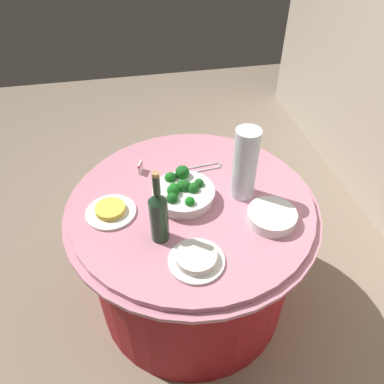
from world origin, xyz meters
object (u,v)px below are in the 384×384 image
(plate_stack, at_px, (272,217))
(decorative_fruit_vase, at_px, (244,168))
(wine_bottle, at_px, (159,215))
(broccoli_bowl, at_px, (183,192))
(serving_tongs, at_px, (206,167))
(label_placard_front, at_px, (140,167))
(food_plate_fried_egg, at_px, (111,211))
(food_plate_rice, at_px, (196,259))

(plate_stack, bearing_deg, decorative_fruit_vase, -159.94)
(plate_stack, bearing_deg, wine_bottle, -90.14)
(wine_bottle, bearing_deg, broccoli_bowl, 147.44)
(serving_tongs, xyz_separation_m, label_placard_front, (-0.03, -0.32, 0.03))
(wine_bottle, relative_size, decorative_fruit_vase, 0.99)
(plate_stack, relative_size, serving_tongs, 1.25)
(serving_tongs, relative_size, food_plate_fried_egg, 0.76)
(food_plate_rice, relative_size, label_placard_front, 4.00)
(label_placard_front, bearing_deg, serving_tongs, 83.95)
(wine_bottle, distance_m, serving_tongs, 0.52)
(broccoli_bowl, xyz_separation_m, serving_tongs, (-0.20, 0.16, -0.04))
(food_plate_rice, bearing_deg, plate_stack, 112.92)
(plate_stack, height_order, wine_bottle, wine_bottle)
(serving_tongs, xyz_separation_m, food_plate_fried_egg, (0.23, -0.48, 0.01))
(serving_tongs, distance_m, food_plate_rice, 0.59)
(plate_stack, relative_size, label_placard_front, 3.82)
(label_placard_front, bearing_deg, plate_stack, 48.97)
(wine_bottle, distance_m, decorative_fruit_vase, 0.45)
(broccoli_bowl, height_order, label_placard_front, broccoli_bowl)
(broccoli_bowl, relative_size, wine_bottle, 0.83)
(food_plate_rice, xyz_separation_m, food_plate_fried_egg, (-0.33, -0.31, -0.00))
(plate_stack, xyz_separation_m, food_plate_rice, (0.15, -0.36, -0.01))
(serving_tongs, distance_m, label_placard_front, 0.33)
(wine_bottle, height_order, decorative_fruit_vase, decorative_fruit_vase)
(plate_stack, bearing_deg, food_plate_fried_egg, -105.17)
(broccoli_bowl, bearing_deg, plate_stack, 58.91)
(food_plate_fried_egg, bearing_deg, serving_tongs, 115.63)
(broccoli_bowl, xyz_separation_m, wine_bottle, (0.21, -0.13, 0.09))
(plate_stack, height_order, food_plate_fried_egg, plate_stack)
(serving_tongs, bearing_deg, broccoli_bowl, -37.23)
(broccoli_bowl, height_order, food_plate_rice, broccoli_bowl)
(broccoli_bowl, bearing_deg, serving_tongs, 142.77)
(decorative_fruit_vase, bearing_deg, plate_stack, 20.06)
(food_plate_rice, relative_size, food_plate_fried_egg, 1.00)
(serving_tongs, height_order, food_plate_fried_egg, food_plate_fried_egg)
(broccoli_bowl, bearing_deg, decorative_fruit_vase, 87.57)
(serving_tongs, bearing_deg, label_placard_front, -96.05)
(plate_stack, distance_m, serving_tongs, 0.45)
(food_plate_rice, bearing_deg, wine_bottle, -142.34)
(serving_tongs, bearing_deg, decorative_fruit_vase, 28.44)
(wine_bottle, relative_size, food_plate_rice, 1.53)
(broccoli_bowl, relative_size, plate_stack, 1.33)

